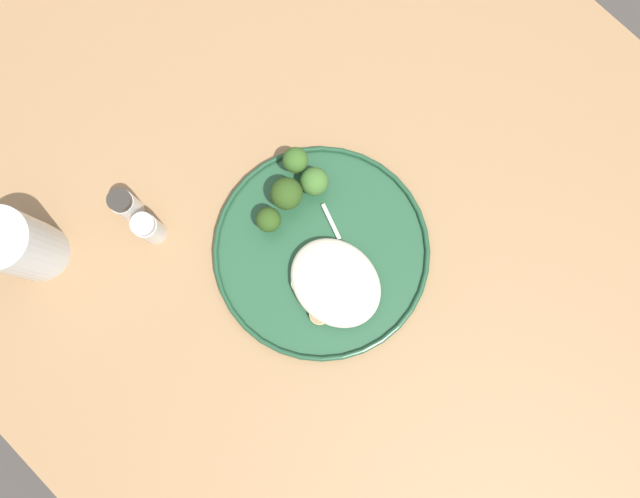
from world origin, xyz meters
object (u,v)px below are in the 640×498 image
object	(u,v)px
seared_scallop_tilted_round	(314,256)
broccoli_floret_beside_noodles	(287,194)
salt_shaker	(149,228)
broccoli_floret_small_sprig	(314,182)
seared_scallop_center_golden	(329,288)
dinner_plate	(320,250)
seared_scallop_half_hidden	(333,260)
seared_scallop_tiny_bay	(304,283)
seared_scallop_rear_pale	(320,315)
seared_scallop_on_noodles	(339,301)
broccoli_floret_front_edge	(269,220)
water_glass	(23,247)
pepper_shaker	(126,205)
broccoli_floret_right_tilted	(295,161)

from	to	relation	value
seared_scallop_tilted_round	broccoli_floret_beside_noodles	distance (m)	0.09
salt_shaker	broccoli_floret_small_sprig	bearing A→B (deg)	-119.17
seared_scallop_center_golden	broccoli_floret_beside_noodles	size ratio (longest dim) A/B	0.48
dinner_plate	salt_shaker	bearing A→B (deg)	38.59
seared_scallop_center_golden	seared_scallop_half_hidden	bearing A→B (deg)	-53.42
seared_scallop_tiny_bay	broccoli_floret_beside_noodles	bearing A→B (deg)	-33.45
seared_scallop_rear_pale	broccoli_floret_small_sprig	bearing A→B (deg)	-42.70
seared_scallop_on_noodles	salt_shaker	xyz separation A→B (m)	(0.24, 0.11, 0.01)
dinner_plate	seared_scallop_half_hidden	distance (m)	0.02
seared_scallop_tiny_bay	seared_scallop_tilted_round	xyz separation A→B (m)	(0.02, -0.03, 0.00)
seared_scallop_tilted_round	broccoli_floret_front_edge	size ratio (longest dim) A/B	0.57
water_glass	pepper_shaker	size ratio (longest dim) A/B	1.87
broccoli_floret_front_edge	salt_shaker	distance (m)	0.16
seared_scallop_tiny_bay	broccoli_floret_beside_noodles	world-z (taller)	broccoli_floret_beside_noodles
seared_scallop_on_noodles	salt_shaker	distance (m)	0.27
seared_scallop_half_hidden	seared_scallop_on_noodles	distance (m)	0.05
broccoli_floret_small_sprig	broccoli_floret_right_tilted	bearing A→B (deg)	-1.65
seared_scallop_on_noodles	broccoli_floret_small_sprig	distance (m)	0.16
dinner_plate	water_glass	xyz separation A→B (m)	(0.26, 0.27, 0.05)
broccoli_floret_small_sprig	water_glass	size ratio (longest dim) A/B	0.39
dinner_plate	broccoli_floret_front_edge	world-z (taller)	broccoli_floret_front_edge
broccoli_floret_small_sprig	water_glass	world-z (taller)	water_glass
broccoli_floret_right_tilted	salt_shaker	size ratio (longest dim) A/B	0.85
dinner_plate	water_glass	bearing A→B (deg)	45.33
dinner_plate	broccoli_floret_small_sprig	world-z (taller)	broccoli_floret_small_sprig
seared_scallop_half_hidden	broccoli_floret_right_tilted	distance (m)	0.14
broccoli_floret_beside_noodles	broccoli_floret_right_tilted	distance (m)	0.05
pepper_shaker	dinner_plate	bearing A→B (deg)	-147.44
water_glass	salt_shaker	distance (m)	0.16
seared_scallop_tiny_bay	seared_scallop_on_noodles	distance (m)	0.05
seared_scallop_center_golden	pepper_shaker	distance (m)	0.29
seared_scallop_tilted_round	seared_scallop_rear_pale	size ratio (longest dim) A/B	1.07
seared_scallop_on_noodles	pepper_shaker	distance (m)	0.31
seared_scallop_tilted_round	seared_scallop_on_noodles	xyz separation A→B (m)	(-0.06, 0.02, -0.00)
water_glass	seared_scallop_tiny_bay	bearing A→B (deg)	-141.81
seared_scallop_center_golden	seared_scallop_rear_pale	xyz separation A→B (m)	(-0.02, 0.03, 0.00)
broccoli_floret_right_tilted	seared_scallop_on_noodles	bearing A→B (deg)	152.35
broccoli_floret_right_tilted	water_glass	world-z (taller)	water_glass
seared_scallop_center_golden	seared_scallop_on_noodles	distance (m)	0.02
seared_scallop_tiny_bay	seared_scallop_half_hidden	distance (m)	0.05
seared_scallop_tilted_round	seared_scallop_rear_pale	distance (m)	0.08
salt_shaker	dinner_plate	bearing A→B (deg)	-141.41
seared_scallop_tiny_bay	broccoli_floret_beside_noodles	size ratio (longest dim) A/B	0.57
seared_scallop_rear_pale	seared_scallop_tilted_round	bearing A→B (deg)	-39.94
dinner_plate	seared_scallop_on_noodles	size ratio (longest dim) A/B	8.09
broccoli_floret_right_tilted	pepper_shaker	bearing A→B (deg)	59.17
seared_scallop_on_noodles	broccoli_floret_small_sprig	xyz separation A→B (m)	(0.13, -0.09, 0.02)
seared_scallop_tiny_bay	broccoli_floret_small_sprig	xyz separation A→B (m)	(0.08, -0.10, 0.02)
seared_scallop_tilted_round	seared_scallop_half_hidden	distance (m)	0.02
dinner_plate	salt_shaker	xyz separation A→B (m)	(0.18, 0.14, 0.02)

